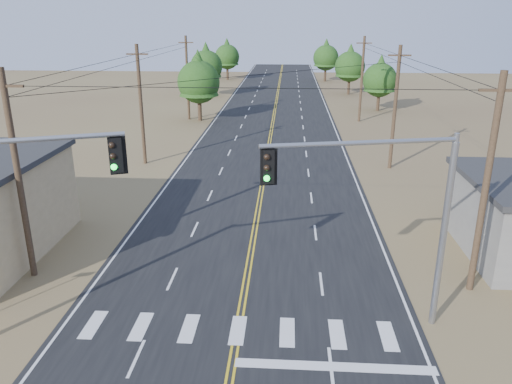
{
  "coord_description": "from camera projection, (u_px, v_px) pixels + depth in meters",
  "views": [
    {
      "loc": [
        1.86,
        -9.13,
        12.0
      ],
      "look_at": [
        0.28,
        15.07,
        3.5
      ],
      "focal_mm": 35.0,
      "sensor_mm": 36.0,
      "label": 1
    }
  ],
  "objects": [
    {
      "name": "utility_pole_left_mid",
      "position": [
        141.0,
        104.0,
        41.77
      ],
      "size": [
        1.8,
        0.3,
        10.0
      ],
      "color": "#4C3826",
      "rests_on": "ground"
    },
    {
      "name": "utility_pole_right_near",
      "position": [
        486.0,
        185.0,
        21.65
      ],
      "size": [
        1.8,
        0.3,
        10.0
      ],
      "color": "#4C3826",
      "rests_on": "ground"
    },
    {
      "name": "tree_left_far",
      "position": [
        227.0,
        54.0,
        100.45
      ],
      "size": [
        4.93,
        4.93,
        8.22
      ],
      "color": "#3F2D1E",
      "rests_on": "ground"
    },
    {
      "name": "utility_pole_right_far",
      "position": [
        362.0,
        79.0,
        59.32
      ],
      "size": [
        1.8,
        0.3,
        10.0
      ],
      "color": "#4C3826",
      "rests_on": "ground"
    },
    {
      "name": "signal_mast_right",
      "position": [
        394.0,
        202.0,
        18.62
      ],
      "size": [
        7.28,
        1.95,
        8.03
      ],
      "rotation": [
        0.0,
        0.0,
        0.22
      ],
      "color": "gray",
      "rests_on": "ground"
    },
    {
      "name": "tree_right_mid",
      "position": [
        350.0,
        63.0,
        80.86
      ],
      "size": [
        4.88,
        4.88,
        8.13
      ],
      "color": "#3F2D1E",
      "rests_on": "ground"
    },
    {
      "name": "utility_pole_left_near",
      "position": [
        18.0,
        176.0,
        22.93
      ],
      "size": [
        1.8,
        0.3,
        10.0
      ],
      "color": "#4C3826",
      "rests_on": "ground"
    },
    {
      "name": "tree_left_mid",
      "position": [
        206.0,
        63.0,
        78.9
      ],
      "size": [
        5.09,
        5.09,
        8.48
      ],
      "color": "#3F2D1E",
      "rests_on": "ground"
    },
    {
      "name": "road",
      "position": [
        264.0,
        172.0,
        40.93
      ],
      "size": [
        15.0,
        200.0,
        0.02
      ],
      "primitive_type": "cube",
      "color": "black",
      "rests_on": "ground"
    },
    {
      "name": "tree_left_near",
      "position": [
        199.0,
        78.0,
        59.8
      ],
      "size": [
        5.1,
        5.1,
        8.5
      ],
      "color": "#3F2D1E",
      "rests_on": "ground"
    },
    {
      "name": "utility_pole_right_mid",
      "position": [
        395.0,
        107.0,
        40.48
      ],
      "size": [
        1.8,
        0.3,
        10.0
      ],
      "color": "#4C3826",
      "rests_on": "ground"
    },
    {
      "name": "utility_pole_left_far",
      "position": [
        187.0,
        77.0,
        60.61
      ],
      "size": [
        1.8,
        0.3,
        10.0
      ],
      "color": "#4C3826",
      "rests_on": "ground"
    },
    {
      "name": "tree_right_near",
      "position": [
        380.0,
        77.0,
        66.4
      ],
      "size": [
        4.5,
        4.5,
        7.49
      ],
      "color": "#3F2D1E",
      "rests_on": "ground"
    },
    {
      "name": "tree_right_far",
      "position": [
        326.0,
        55.0,
        97.84
      ],
      "size": [
        4.94,
        4.94,
        8.24
      ],
      "color": "#3F2D1E",
      "rests_on": "ground"
    }
  ]
}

